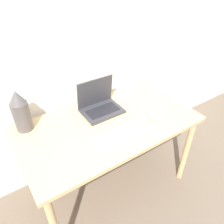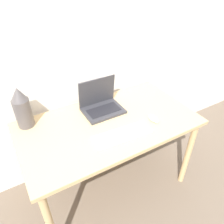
{
  "view_description": "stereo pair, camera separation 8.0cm",
  "coord_description": "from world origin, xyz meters",
  "px_view_note": "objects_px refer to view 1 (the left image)",
  "views": [
    {
      "loc": [
        -0.69,
        -0.73,
        1.78
      ],
      "look_at": [
        0.02,
        0.35,
        0.84
      ],
      "focal_mm": 35.0,
      "sensor_mm": 36.0,
      "label": 1
    },
    {
      "loc": [
        -0.63,
        -0.77,
        1.78
      ],
      "look_at": [
        0.02,
        0.35,
        0.84
      ],
      "focal_mm": 35.0,
      "sensor_mm": 36.0,
      "label": 2
    }
  ],
  "objects_px": {
    "mouse": "(153,117)",
    "vase": "(21,111)",
    "keyboard": "(124,134)",
    "laptop": "(100,104)"
  },
  "relations": [
    {
      "from": "laptop",
      "to": "mouse",
      "type": "distance_m",
      "value": 0.43
    },
    {
      "from": "laptop",
      "to": "vase",
      "type": "height_order",
      "value": "vase"
    },
    {
      "from": "keyboard",
      "to": "mouse",
      "type": "height_order",
      "value": "mouse"
    },
    {
      "from": "laptop",
      "to": "keyboard",
      "type": "distance_m",
      "value": 0.36
    },
    {
      "from": "keyboard",
      "to": "mouse",
      "type": "distance_m",
      "value": 0.3
    },
    {
      "from": "vase",
      "to": "mouse",
      "type": "bearing_deg",
      "value": -26.34
    },
    {
      "from": "keyboard",
      "to": "vase",
      "type": "relative_size",
      "value": 1.36
    },
    {
      "from": "mouse",
      "to": "vase",
      "type": "relative_size",
      "value": 0.34
    },
    {
      "from": "keyboard",
      "to": "vase",
      "type": "xyz_separation_m",
      "value": [
        -0.56,
        0.46,
        0.15
      ]
    },
    {
      "from": "keyboard",
      "to": "mouse",
      "type": "bearing_deg",
      "value": 5.84
    }
  ]
}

